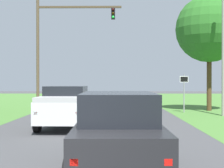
{
  "coord_description": "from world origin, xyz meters",
  "views": [
    {
      "loc": [
        0.99,
        -4.87,
        2.2
      ],
      "look_at": [
        0.75,
        16.18,
        2.04
      ],
      "focal_mm": 54.66,
      "sensor_mm": 36.0,
      "label": 1
    }
  ],
  "objects_px": {
    "pickup_truck_lead": "(67,106)",
    "traffic_light": "(58,38)",
    "oak_tree_right": "(209,29)",
    "keep_moving_sign": "(184,88)",
    "red_suv_near": "(118,132)",
    "utility_pole_right": "(224,51)"
  },
  "relations": [
    {
      "from": "pickup_truck_lead",
      "to": "utility_pole_right",
      "type": "bearing_deg",
      "value": 31.66
    },
    {
      "from": "traffic_light",
      "to": "keep_moving_sign",
      "type": "distance_m",
      "value": 11.01
    },
    {
      "from": "red_suv_near",
      "to": "oak_tree_right",
      "type": "height_order",
      "value": "oak_tree_right"
    },
    {
      "from": "traffic_light",
      "to": "utility_pole_right",
      "type": "relative_size",
      "value": 1.07
    },
    {
      "from": "oak_tree_right",
      "to": "utility_pole_right",
      "type": "height_order",
      "value": "oak_tree_right"
    },
    {
      "from": "traffic_light",
      "to": "oak_tree_right",
      "type": "bearing_deg",
      "value": -10.2
    },
    {
      "from": "pickup_truck_lead",
      "to": "oak_tree_right",
      "type": "height_order",
      "value": "oak_tree_right"
    },
    {
      "from": "traffic_light",
      "to": "utility_pole_right",
      "type": "bearing_deg",
      "value": -27.1
    },
    {
      "from": "red_suv_near",
      "to": "keep_moving_sign",
      "type": "relative_size",
      "value": 1.67
    },
    {
      "from": "traffic_light",
      "to": "keep_moving_sign",
      "type": "bearing_deg",
      "value": -20.9
    },
    {
      "from": "keep_moving_sign",
      "to": "oak_tree_right",
      "type": "distance_m",
      "value": 5.16
    },
    {
      "from": "pickup_truck_lead",
      "to": "traffic_light",
      "type": "relative_size",
      "value": 0.6
    },
    {
      "from": "pickup_truck_lead",
      "to": "keep_moving_sign",
      "type": "relative_size",
      "value": 1.95
    },
    {
      "from": "keep_moving_sign",
      "to": "traffic_light",
      "type": "bearing_deg",
      "value": 159.1
    },
    {
      "from": "traffic_light",
      "to": "oak_tree_right",
      "type": "xyz_separation_m",
      "value": [
        11.77,
        -2.12,
        0.4
      ]
    },
    {
      "from": "pickup_truck_lead",
      "to": "traffic_light",
      "type": "height_order",
      "value": "traffic_light"
    },
    {
      "from": "red_suv_near",
      "to": "traffic_light",
      "type": "xyz_separation_m",
      "value": [
        -4.81,
        19.75,
        4.73
      ]
    },
    {
      "from": "pickup_truck_lead",
      "to": "oak_tree_right",
      "type": "relative_size",
      "value": 0.61
    },
    {
      "from": "pickup_truck_lead",
      "to": "traffic_light",
      "type": "distance_m",
      "value": 12.8
    },
    {
      "from": "red_suv_near",
      "to": "utility_pole_right",
      "type": "distance_m",
      "value": 15.71
    },
    {
      "from": "oak_tree_right",
      "to": "utility_pole_right",
      "type": "bearing_deg",
      "value": -91.73
    },
    {
      "from": "oak_tree_right",
      "to": "keep_moving_sign",
      "type": "bearing_deg",
      "value": -144.91
    }
  ]
}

